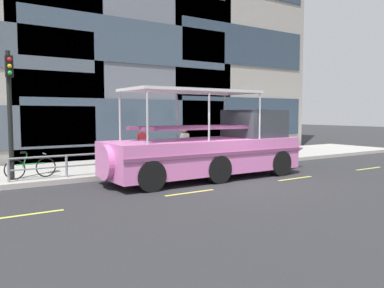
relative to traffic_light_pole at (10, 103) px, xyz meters
The scene contains 12 objects.
ground_plane 8.33m from the traffic_light_pole, 29.77° to the right, with size 120.00×120.00×0.00m, color #2B2B2D.
sidewalk 7.53m from the traffic_light_pole, 14.17° to the left, with size 32.00×4.80×0.18m, color #A8A59E.
curb_edge 7.37m from the traffic_light_pole, ahead, with size 32.00×0.18×0.18m, color #B2ADA3.
lane_centreline 8.63m from the traffic_light_pole, 33.59° to the right, with size 25.80×0.12×0.01m.
curb_guardrail 5.97m from the traffic_light_pole, ahead, with size 11.60×0.09×0.81m.
traffic_light_pole is the anchor object (origin of this frame).
parking_sign 11.62m from the traffic_light_pole, ahead, with size 0.60×0.12×2.50m.
leaned_bicycle 2.36m from the traffic_light_pole, ahead, with size 1.74×0.46×0.96m.
duck_tour_boat 7.56m from the traffic_light_pole, 20.62° to the right, with size 9.61×2.52×3.33m.
pedestrian_near_bow 10.19m from the traffic_light_pole, ahead, with size 0.29×0.42×1.60m.
pedestrian_mid_left 7.43m from the traffic_light_pole, ahead, with size 0.48×0.22×1.64m.
pedestrian_mid_right 5.75m from the traffic_light_pole, ahead, with size 0.49×0.23×1.69m.
Camera 1 is at (-9.00, -10.66, 2.48)m, focal length 36.45 mm.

